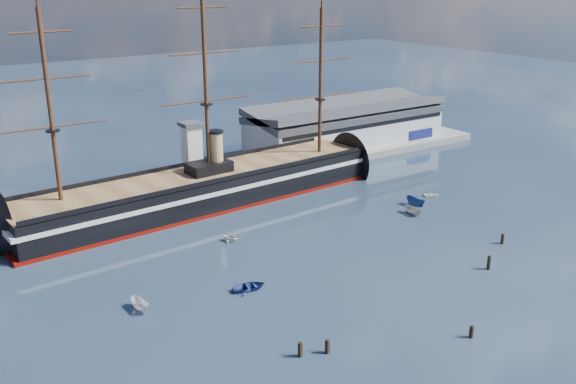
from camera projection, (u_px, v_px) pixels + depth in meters
ground at (251, 231)px, 135.59m from camera, size 600.00×600.00×0.00m
quay at (213, 180)px, 169.08m from camera, size 180.00×18.00×2.00m
warehouse at (346, 124)px, 195.10m from camera, size 63.00×21.00×11.60m
quay_tower at (192, 151)px, 159.85m from camera, size 5.00×5.00×15.00m
warship at (196, 190)px, 148.45m from camera, size 113.36×21.79×53.94m
motorboat_a at (140, 310)px, 103.83m from camera, size 6.01×2.51×2.36m
motorboat_b at (249, 290)px, 110.59m from camera, size 2.02×3.85×1.71m
motorboat_c at (412, 214)px, 144.99m from camera, size 5.96×2.43×2.35m
motorboat_d at (230, 241)px, 130.50m from camera, size 6.38×4.94×2.15m
motorboat_e at (433, 197)px, 156.43m from camera, size 2.33×2.69×1.20m
motorboat_f at (415, 206)px, 149.93m from camera, size 6.70×2.54×2.66m
piling_near_left at (327, 353)px, 92.15m from camera, size 0.64×0.64×2.93m
piling_near_mid at (471, 338)px, 96.09m from camera, size 0.64×0.64×2.74m
piling_near_right at (488, 269)px, 118.13m from camera, size 0.64×0.64×3.49m
piling_far_right at (502, 244)px, 129.28m from camera, size 0.64×0.64×2.89m
piling_extra at (300, 357)px, 91.30m from camera, size 0.64×0.64×3.11m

